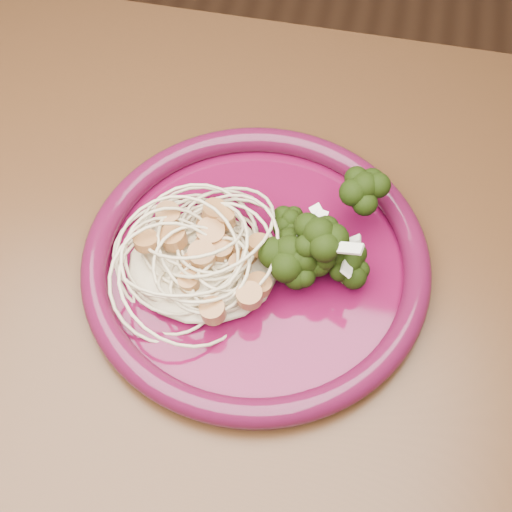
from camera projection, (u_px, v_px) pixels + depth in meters
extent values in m
cube|color=#472814|center=(340.00, 357.00, 0.62)|extent=(1.20, 0.80, 0.04)
cylinder|color=#472814|center=(20.00, 202.00, 1.18)|extent=(0.06, 0.06, 0.71)
cylinder|color=#4D0723|center=(256.00, 266.00, 0.64)|extent=(0.39, 0.39, 0.01)
torus|color=#4D0E27|center=(256.00, 260.00, 0.63)|extent=(0.40, 0.40, 0.02)
ellipsoid|color=beige|center=(202.00, 261.00, 0.62)|extent=(0.16, 0.15, 0.03)
ellipsoid|color=black|center=(322.00, 240.00, 0.62)|extent=(0.14, 0.17, 0.05)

